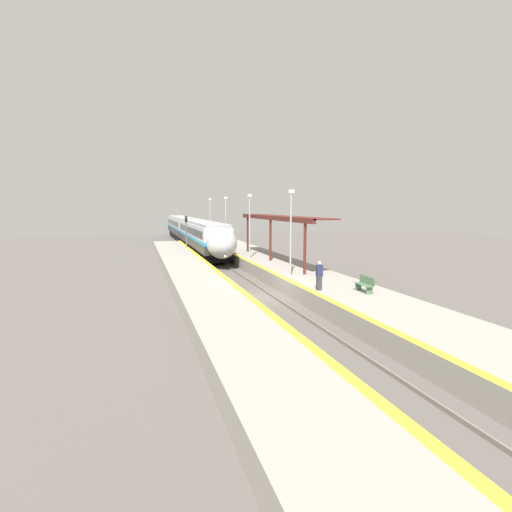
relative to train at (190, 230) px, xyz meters
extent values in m
plane|color=#56514C|center=(0.00, -34.14, -2.28)|extent=(120.00, 120.00, 0.00)
cube|color=slate|center=(-0.72, -34.14, -2.21)|extent=(0.08, 90.00, 0.15)
cube|color=slate|center=(0.72, -34.14, -2.21)|extent=(0.08, 90.00, 0.15)
cube|color=black|center=(0.00, -9.89, -1.63)|extent=(2.51, 20.20, 0.86)
cube|color=#28282D|center=(0.00, -9.89, -0.74)|extent=(2.85, 21.96, 0.91)
cube|color=#198CBF|center=(0.00, -9.89, -0.14)|extent=(2.87, 21.96, 0.31)
cube|color=#B2B7BC|center=(0.00, -9.89, 0.71)|extent=(2.85, 21.96, 1.37)
cube|color=black|center=(0.00, -9.89, 0.64)|extent=(2.88, 20.20, 0.75)
cube|color=#9E9EA3|center=(0.00, -9.89, 1.54)|extent=(2.57, 21.96, 0.30)
cylinder|color=black|center=(-0.72, -17.80, -1.83)|extent=(0.12, 0.91, 0.91)
cylinder|color=black|center=(0.72, -17.80, -1.83)|extent=(0.12, 0.91, 0.91)
cylinder|color=black|center=(-0.72, -15.60, -1.83)|extent=(0.12, 0.91, 0.91)
cylinder|color=black|center=(0.72, -15.60, -1.83)|extent=(0.12, 0.91, 0.91)
cylinder|color=black|center=(-0.72, -4.18, -1.83)|extent=(0.12, 0.91, 0.91)
cylinder|color=black|center=(0.72, -4.18, -1.83)|extent=(0.12, 0.91, 0.91)
cylinder|color=black|center=(-0.72, -1.98, -1.83)|extent=(0.12, 0.91, 0.91)
cylinder|color=black|center=(0.72, -1.98, -1.83)|extent=(0.12, 0.91, 0.91)
ellipsoid|color=#B2B7BC|center=(0.00, -22.13, 0.10)|extent=(2.74, 3.79, 2.85)
ellipsoid|color=black|center=(0.00, -22.60, 0.56)|extent=(2.00, 2.21, 1.45)
sphere|color=#F9F4CC|center=(0.00, -23.55, -0.95)|extent=(0.24, 0.24, 0.24)
cube|color=black|center=(0.00, 12.87, -1.63)|extent=(2.51, 20.20, 0.86)
cube|color=#28282D|center=(0.00, 12.87, -0.74)|extent=(2.85, 21.96, 0.91)
cube|color=#198CBF|center=(0.00, 12.87, -0.14)|extent=(2.87, 21.96, 0.31)
cube|color=#B2B7BC|center=(0.00, 12.87, 0.71)|extent=(2.85, 21.96, 1.37)
cube|color=black|center=(0.00, 12.87, 0.64)|extent=(2.88, 20.20, 0.75)
cube|color=#9E9EA3|center=(0.00, 12.87, 1.54)|extent=(2.57, 21.96, 0.30)
cylinder|color=black|center=(-0.72, 4.96, -1.83)|extent=(0.12, 0.91, 0.91)
cylinder|color=black|center=(0.72, 4.96, -1.83)|extent=(0.12, 0.91, 0.91)
cylinder|color=black|center=(-0.72, 7.16, -1.83)|extent=(0.12, 0.91, 0.91)
cylinder|color=black|center=(0.72, 7.16, -1.83)|extent=(0.12, 0.91, 0.91)
cylinder|color=black|center=(-0.72, 18.58, -1.83)|extent=(0.12, 0.91, 0.91)
cylinder|color=black|center=(0.72, 18.58, -1.83)|extent=(0.12, 0.91, 0.91)
cylinder|color=black|center=(-0.72, 20.78, -1.83)|extent=(0.12, 0.91, 0.91)
cylinder|color=black|center=(0.72, 20.78, -1.83)|extent=(0.12, 0.91, 0.91)
cube|color=gray|center=(3.98, -34.14, -1.78)|extent=(4.63, 64.00, 1.00)
cube|color=yellow|center=(1.86, -34.14, -1.27)|extent=(0.40, 64.00, 0.01)
cube|color=gray|center=(-3.49, -34.14, -1.78)|extent=(3.66, 64.00, 1.00)
cube|color=yellow|center=(-1.86, -34.14, -1.27)|extent=(0.40, 64.00, 0.01)
cube|color=#4C6B4C|center=(4.49, -39.29, -1.07)|extent=(0.36, 0.06, 0.42)
cube|color=#4C6B4C|center=(4.49, -38.19, -1.07)|extent=(0.36, 0.06, 0.42)
cube|color=#4C6B4C|center=(4.49, -38.74, -0.84)|extent=(0.44, 1.47, 0.03)
cube|color=#4C6B4C|center=(4.69, -38.74, -0.61)|extent=(0.04, 1.47, 0.44)
cube|color=#333338|center=(2.38, -37.53, -0.88)|extent=(0.28, 0.20, 0.80)
cube|color=navy|center=(2.38, -37.53, -0.16)|extent=(0.36, 0.22, 0.63)
sphere|color=beige|center=(2.38, -37.53, 0.27)|extent=(0.22, 0.22, 0.22)
cylinder|color=#59595E|center=(-1.98, -11.85, -0.32)|extent=(0.14, 0.14, 3.93)
cube|color=black|center=(-1.98, -11.85, 2.00)|extent=(0.28, 0.20, 0.70)
sphere|color=#1ED833|center=(-1.98, -11.96, 2.17)|extent=(0.14, 0.14, 0.14)
sphere|color=#330A0A|center=(-1.98, -11.96, 1.83)|extent=(0.14, 0.14, 0.14)
cylinder|color=#9E9EA3|center=(2.51, -32.79, 1.51)|extent=(0.12, 0.12, 5.57)
cube|color=silver|center=(2.51, -32.79, 4.41)|extent=(0.36, 0.20, 0.24)
cylinder|color=#9E9EA3|center=(2.51, -22.59, 1.51)|extent=(0.12, 0.12, 5.57)
cube|color=silver|center=(2.51, -22.59, 4.41)|extent=(0.36, 0.20, 0.24)
cylinder|color=#9E9EA3|center=(2.51, -12.39, 1.51)|extent=(0.12, 0.12, 5.57)
cube|color=silver|center=(2.51, -12.39, 4.41)|extent=(0.36, 0.20, 0.24)
cylinder|color=#9E9EA3|center=(2.51, -2.19, 1.51)|extent=(0.12, 0.12, 5.57)
cube|color=silver|center=(2.51, -2.19, 4.41)|extent=(0.36, 0.20, 0.24)
cylinder|color=#511E19|center=(3.72, -32.41, 0.54)|extent=(0.20, 0.20, 3.63)
cylinder|color=#511E19|center=(3.72, -24.96, 0.54)|extent=(0.20, 0.20, 3.63)
cylinder|color=#511E19|center=(3.72, -17.51, 0.54)|extent=(0.20, 0.20, 3.63)
cube|color=#511E19|center=(3.72, -24.96, 2.45)|extent=(0.24, 17.89, 0.36)
cube|color=#511E19|center=(4.62, -24.96, 2.57)|extent=(2.00, 17.89, 0.10)
camera|label=1|loc=(-7.34, -57.70, 3.41)|focal=28.00mm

